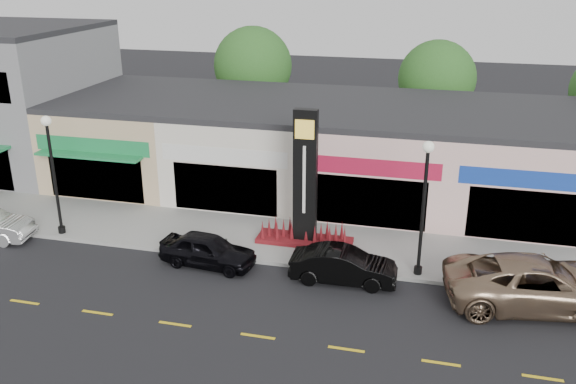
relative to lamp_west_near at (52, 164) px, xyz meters
The scene contains 15 objects.
ground 9.07m from the lamp_west_near, 17.35° to the right, with size 120.00×120.00×0.00m, color black.
sidewalk 8.89m from the lamp_west_near, 13.02° to the left, with size 52.00×4.30×0.15m, color gray.
curb 8.70m from the lamp_west_near, ahead, with size 52.00×0.20×0.15m, color gray.
shop_beige 9.04m from the lamp_west_near, 93.19° to the left, with size 7.00×10.85×4.80m.
shop_cream 11.13m from the lamp_west_near, 54.08° to the left, with size 7.00×10.01×4.80m.
shop_pink_w 16.25m from the lamp_west_near, 33.61° to the left, with size 7.00×10.01×4.80m.
shop_pink_e 22.40m from the lamp_west_near, 23.64° to the left, with size 7.00×10.01×4.80m.
tree_rear_west 17.55m from the lamp_west_near, 76.76° to the left, with size 5.20×5.20×7.83m.
tree_rear_mid 23.39m from the lamp_west_near, 46.74° to the left, with size 4.80×4.80×7.29m.
lamp_west_near is the anchor object (origin of this frame).
lamp_east_near 16.00m from the lamp_west_near, ahead, with size 0.44×0.44×5.47m.
pylon_sign 11.19m from the lamp_west_near, ahead, with size 4.20×1.30×6.00m.
car_black_sedan 8.10m from the lamp_west_near, ahead, with size 4.01×1.61×1.37m, color black.
car_black_conv 13.51m from the lamp_west_near, ahead, with size 4.15×1.45×1.37m, color black.
car_gold_suv 20.44m from the lamp_west_near, ahead, with size 6.58×3.03×1.83m, color #92775D.
Camera 1 is at (8.20, -19.61, 11.84)m, focal length 38.00 mm.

